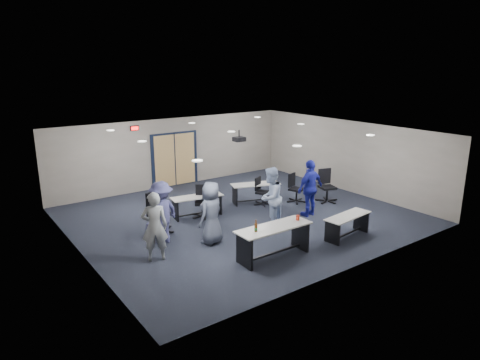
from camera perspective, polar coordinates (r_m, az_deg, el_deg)
floor at (r=13.81m, az=0.09°, el=-4.81°), size 10.00×10.00×0.00m
back_wall at (r=17.17m, az=-8.78°, el=3.68°), size 10.00×0.04×2.70m
front_wall at (r=10.27m, az=15.04°, el=-4.53°), size 10.00×0.04×2.70m
left_wall at (r=11.34m, az=-20.85°, el=-3.15°), size 0.04×9.00×2.70m
right_wall at (r=16.77m, az=14.08°, el=3.13°), size 0.04×9.00×2.70m
ceiling at (r=13.14m, az=0.09°, el=6.33°), size 10.00×9.00×0.04m
double_door at (r=17.20m, az=-8.68°, el=2.68°), size 2.00×0.07×2.20m
exit_sign at (r=16.28m, az=-13.89°, el=6.72°), size 0.32×0.07×0.18m
ceiling_projector at (r=13.76m, az=-0.11°, el=5.49°), size 0.35×0.32×0.37m
ceiling_can_lights at (r=13.34m, az=-0.54°, el=6.34°), size 6.24×5.74×0.02m
table_front_left at (r=10.81m, az=4.52°, el=-7.45°), size 2.04×0.71×1.13m
table_front_right at (r=12.42m, az=14.14°, el=-5.48°), size 1.62×0.69×0.64m
table_back_left at (r=13.72m, az=-5.73°, el=-3.00°), size 1.71×0.79×0.67m
table_back_right at (r=14.99m, az=2.08°, el=-1.30°), size 1.79×1.10×0.69m
chair_back_a at (r=12.54m, az=-10.68°, el=-4.31°), size 0.95×0.95×1.19m
chair_back_b at (r=13.62m, az=-5.06°, el=-2.90°), size 0.88×0.88×1.02m
chair_back_c at (r=14.78m, az=3.09°, el=-1.51°), size 0.81×0.81×0.96m
chair_back_d at (r=15.16m, az=7.57°, el=-1.08°), size 0.79×0.79×1.02m
chair_loose_right at (r=15.34m, az=11.58°, el=-0.79°), size 0.91×0.91×1.16m
person_gray at (r=10.73m, az=-11.32°, el=-6.10°), size 0.76×0.64×1.77m
person_plaid at (r=11.55m, az=-3.85°, el=-4.39°), size 0.98×0.81×1.72m
person_lightblue at (r=12.67m, az=4.06°, el=-2.35°), size 1.09×0.98×1.83m
person_navy at (r=13.77m, az=9.33°, el=-1.07°), size 1.10×0.53×1.83m
person_back at (r=11.68m, az=-10.43°, el=-4.33°), size 1.29×1.03×1.74m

